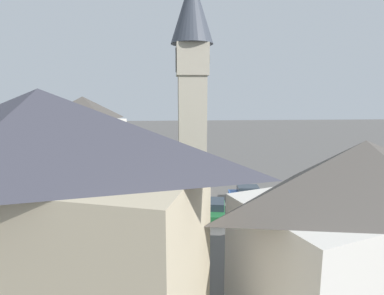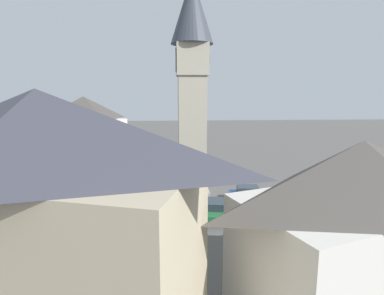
{
  "view_description": "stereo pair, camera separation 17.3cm",
  "coord_description": "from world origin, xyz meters",
  "views": [
    {
      "loc": [
        31.51,
        -2.49,
        10.47
      ],
      "look_at": [
        0.0,
        0.0,
        5.12
      ],
      "focal_mm": 28.51,
      "sensor_mm": 36.0,
      "label": 1
    },
    {
      "loc": [
        31.53,
        -2.32,
        10.47
      ],
      "look_at": [
        0.0,
        0.0,
        5.12
      ],
      "focal_mm": 28.51,
      "sensor_mm": 36.0,
      "label": 2
    }
  ],
  "objects": [
    {
      "name": "car_white_side",
      "position": [
        2.56,
        5.56,
        0.76
      ],
      "size": [
        2.08,
        4.26,
        1.53
      ],
      "color": "#2D5BB7",
      "rests_on": "ground"
    },
    {
      "name": "car_silver_kerb",
      "position": [
        -3.74,
        -11.92,
        0.76
      ],
      "size": [
        4.21,
        1.98,
        1.53
      ],
      "color": "gold",
      "rests_on": "ground"
    },
    {
      "name": "pedestrian",
      "position": [
        -4.38,
        -0.66,
        1.01
      ],
      "size": [
        0.33,
        0.53,
        1.69
      ],
      "color": "#2D3351",
      "rests_on": "ground"
    },
    {
      "name": "car_red_corner",
      "position": [
        -7.47,
        -0.87,
        0.76
      ],
      "size": [
        2.48,
        4.38,
        1.53
      ],
      "color": "gold",
      "rests_on": "ground"
    },
    {
      "name": "ground_plane",
      "position": [
        0.0,
        0.0,
        0.0
      ],
      "size": [
        200.0,
        200.0,
        0.0
      ],
      "primitive_type": "plane",
      "color": "#565451"
    },
    {
      "name": "building_hall_far",
      "position": [
        18.68,
        6.36,
        4.35
      ],
      "size": [
        9.61,
        12.84,
        8.51
      ],
      "color": "beige",
      "rests_on": "ground"
    },
    {
      "name": "building_terrace_right",
      "position": [
        -14.52,
        -14.88,
        5.32
      ],
      "size": [
        12.9,
        12.86,
        10.42
      ],
      "color": "beige",
      "rests_on": "ground"
    },
    {
      "name": "building_shop_left",
      "position": [
        21.16,
        -6.67,
        5.45
      ],
      "size": [
        9.05,
        12.25,
        10.71
      ],
      "color": "tan",
      "rests_on": "ground"
    },
    {
      "name": "tree",
      "position": [
        6.45,
        -8.63,
        5.57
      ],
      "size": [
        6.05,
        6.05,
        8.61
      ],
      "color": "brown",
      "rests_on": "ground"
    },
    {
      "name": "clock_tower",
      "position": [
        0.0,
        0.0,
        13.08
      ],
      "size": [
        4.25,
        4.25,
        22.34
      ],
      "color": "gray",
      "rests_on": "ground"
    },
    {
      "name": "car_blue_kerb",
      "position": [
        6.65,
        1.48,
        0.76
      ],
      "size": [
        4.36,
        2.41,
        1.53
      ],
      "color": "#236B38",
      "rests_on": "ground"
    }
  ]
}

